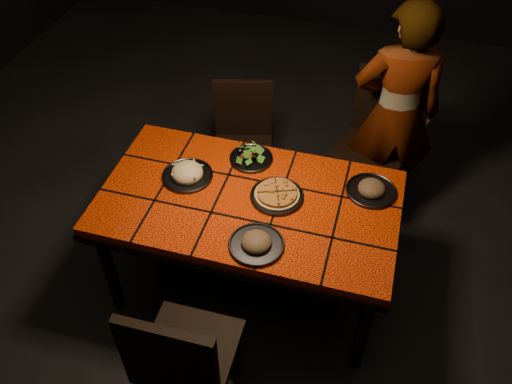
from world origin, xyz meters
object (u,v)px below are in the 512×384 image
(dining_table, at_px, (249,209))
(diner, at_px, (395,114))
(chair_near, at_px, (182,358))
(chair_far_right, at_px, (377,137))
(plate_pizza, at_px, (277,195))
(chair_far_left, at_px, (243,135))
(plate_pasta, at_px, (187,173))

(dining_table, bearing_deg, diner, 53.90)
(dining_table, distance_m, chair_near, 0.88)
(chair_near, height_order, diner, diner)
(dining_table, relative_size, diner, 1.04)
(chair_far_right, relative_size, diner, 0.64)
(dining_table, xyz_separation_m, plate_pizza, (0.14, 0.05, 0.10))
(chair_near, relative_size, chair_far_right, 0.97)
(plate_pizza, bearing_deg, chair_far_left, 119.05)
(chair_near, relative_size, chair_far_left, 1.11)
(chair_far_right, height_order, plate_pizza, chair_far_right)
(dining_table, relative_size, plate_pizza, 5.22)
(chair_near, xyz_separation_m, chair_far_right, (0.67, 1.82, 0.02))
(dining_table, bearing_deg, chair_near, -94.22)
(chair_far_left, xyz_separation_m, chair_far_right, (0.88, 0.14, 0.07))
(plate_pizza, height_order, plate_pasta, plate_pasta)
(dining_table, height_order, chair_far_right, chair_far_right)
(chair_near, distance_m, diner, 1.97)
(plate_pizza, bearing_deg, chair_near, -102.70)
(diner, xyz_separation_m, plate_pasta, (-1.06, -0.87, -0.00))
(diner, xyz_separation_m, plate_pizza, (-0.54, -0.89, -0.01))
(dining_table, height_order, plate_pizza, plate_pizza)
(chair_near, bearing_deg, chair_far_right, -110.74)
(chair_near, bearing_deg, diner, -113.18)
(chair_near, relative_size, plate_pizza, 3.09)
(plate_pasta, bearing_deg, plate_pizza, -2.35)
(diner, bearing_deg, plate_pasta, 26.96)
(chair_far_right, distance_m, plate_pizza, 1.03)
(chair_far_right, height_order, plate_pasta, chair_far_right)
(chair_far_right, bearing_deg, plate_pasta, -121.26)
(chair_near, height_order, plate_pasta, chair_near)
(diner, distance_m, plate_pasta, 1.37)
(dining_table, bearing_deg, chair_far_right, 57.73)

